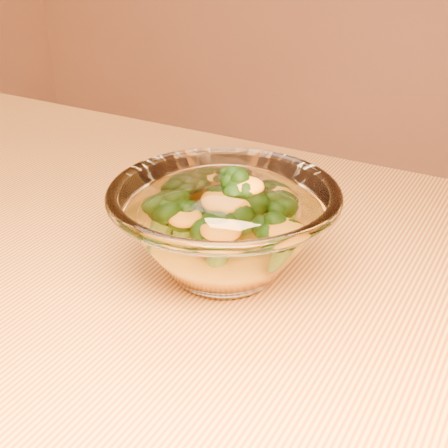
{
  "coord_description": "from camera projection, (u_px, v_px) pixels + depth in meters",
  "views": [
    {
      "loc": [
        0.34,
        -0.37,
        1.07
      ],
      "look_at": [
        0.09,
        0.07,
        0.8
      ],
      "focal_mm": 50.0,
      "sensor_mm": 36.0,
      "label": 1
    }
  ],
  "objects": [
    {
      "name": "table",
      "position": [
        109.0,
        364.0,
        0.63
      ],
      "size": [
        1.2,
        0.8,
        0.75
      ],
      "color": "gold",
      "rests_on": "ground"
    },
    {
      "name": "broccoli_heap",
      "position": [
        226.0,
        213.0,
        0.57
      ],
      "size": [
        0.15,
        0.13,
        0.07
      ],
      "color": "black",
      "rests_on": "cheese_sauce"
    },
    {
      "name": "glass_bowl",
      "position": [
        224.0,
        228.0,
        0.57
      ],
      "size": [
        0.21,
        0.21,
        0.09
      ],
      "color": "white",
      "rests_on": "table"
    },
    {
      "name": "cheese_sauce",
      "position": [
        224.0,
        247.0,
        0.58
      ],
      "size": [
        0.11,
        0.11,
        0.03
      ],
      "primitive_type": "ellipsoid",
      "color": "orange",
      "rests_on": "glass_bowl"
    }
  ]
}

